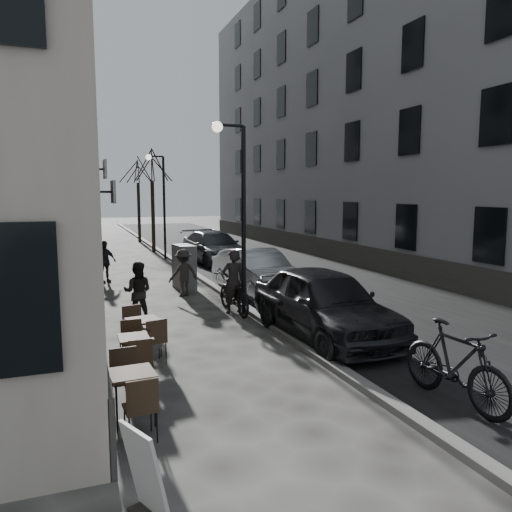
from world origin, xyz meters
TOP-DOWN VIEW (x-y plane):
  - ground at (0.00, 0.00)m, footprint 120.00×120.00m
  - road at (3.85, 16.00)m, footprint 7.30×60.00m
  - kerb at (0.20, 16.00)m, footprint 0.25×60.00m
  - building_left at (-6.00, 16.50)m, footprint 4.00×35.00m
  - building_right at (9.50, 16.50)m, footprint 4.00×35.00m
  - streetlamp_near at (-0.17, 6.00)m, footprint 0.90×0.28m
  - streetlamp_far at (-0.17, 18.00)m, footprint 0.90×0.28m
  - tree_near at (-0.10, 21.00)m, footprint 2.40×2.40m
  - tree_far at (-0.10, 27.00)m, footprint 2.40×2.40m
  - bistro_set_a at (-3.59, 0.44)m, footprint 0.66×1.54m
  - bistro_set_b at (-3.31, 2.35)m, footprint 0.59×1.45m
  - bistro_set_c at (-3.02, 3.42)m, footprint 0.73×1.56m
  - sign_board at (-3.70, -1.81)m, footprint 0.55×0.65m
  - utility_cabinet at (-0.76, 10.06)m, footprint 0.67×1.07m
  - bicycle at (-0.23, 6.20)m, footprint 0.84×2.08m
  - cyclist_rider at (-0.23, 6.20)m, footprint 0.66×0.46m
  - pedestrian_near at (-2.79, 6.24)m, footprint 0.89×0.79m
  - pedestrian_mid at (-1.04, 8.86)m, footprint 1.08×0.79m
  - pedestrian_far at (-3.24, 12.26)m, footprint 0.98×0.71m
  - car_near at (1.00, 3.28)m, footprint 2.07×4.78m
  - car_mid at (1.25, 8.34)m, footprint 1.88×4.51m
  - car_far at (1.90, 15.80)m, footprint 2.52×5.23m
  - moped at (1.20, -0.64)m, footprint 0.77×2.18m

SIDE VIEW (x-z plane):
  - ground at x=0.00m, z-range 0.00..0.00m
  - road at x=3.85m, z-range 0.00..0.00m
  - kerb at x=0.20m, z-range 0.00..0.12m
  - sign_board at x=-3.70m, z-range -0.10..0.91m
  - bistro_set_b at x=-3.31m, z-range 0.01..0.87m
  - bistro_set_c at x=-3.02m, z-range 0.01..0.91m
  - bistro_set_a at x=-3.59m, z-range 0.01..0.91m
  - bicycle at x=-0.23m, z-range 0.00..1.07m
  - moped at x=1.20m, z-range 0.00..1.29m
  - car_mid at x=1.25m, z-range 0.00..1.45m
  - car_far at x=1.90m, z-range 0.00..1.47m
  - pedestrian_mid at x=-1.04m, z-range 0.00..1.50m
  - utility_cabinet at x=-0.76m, z-range 0.00..1.51m
  - pedestrian_near at x=-2.79m, z-range 0.00..1.54m
  - pedestrian_far at x=-3.24m, z-range 0.00..1.54m
  - car_near at x=1.00m, z-range 0.00..1.61m
  - cyclist_rider at x=-0.23m, z-range 0.00..1.75m
  - streetlamp_near at x=-0.17m, z-range 0.62..5.71m
  - streetlamp_far at x=-0.17m, z-range 0.62..5.71m
  - tree_near at x=-0.10m, z-range 1.81..7.51m
  - tree_far at x=-0.10m, z-range 1.81..7.51m
  - building_left at x=-6.00m, z-range 0.00..16.00m
  - building_right at x=9.50m, z-range 0.00..16.00m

